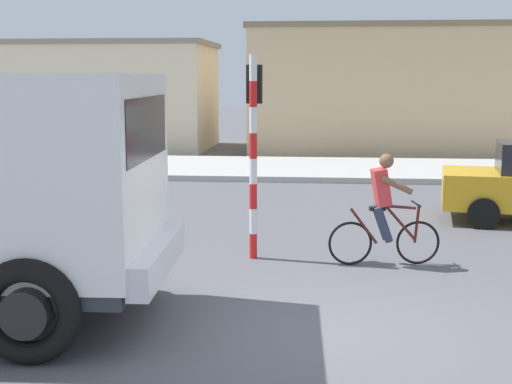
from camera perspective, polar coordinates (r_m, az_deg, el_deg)
ground_plane at (r=8.34m, az=5.48°, el=-11.03°), size 120.00×120.00×0.00m
sidewalk_far at (r=22.11m, az=5.64°, el=1.84°), size 80.00×5.00×0.16m
cyclist at (r=11.15m, az=10.11°, el=-1.37°), size 1.72×0.54×1.72m
traffic_light_pole at (r=11.31m, az=-0.18°, el=5.06°), size 0.24×0.43×3.20m
building_corner_left at (r=30.39m, az=-14.88°, el=7.41°), size 12.02×5.40×4.23m
building_mid_block at (r=29.18m, az=11.07°, el=8.02°), size 11.38×6.89×4.77m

